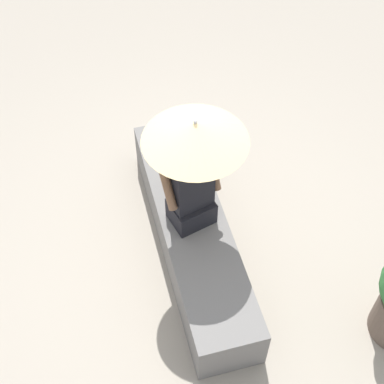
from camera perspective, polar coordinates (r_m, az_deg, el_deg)
name	(u,v)px	position (r m, az deg, el deg)	size (l,w,h in m)	color
ground_plane	(193,248)	(5.14, 0.07, -5.61)	(14.00, 14.00, 0.00)	#9E9384
stone_bench	(193,233)	(4.95, 0.07, -4.18)	(2.37, 0.54, 0.45)	slate
person_seated	(191,189)	(4.46, -0.08, 0.31)	(0.36, 0.51, 0.90)	black
parasol	(195,132)	(3.98, 0.33, 6.04)	(0.78, 0.78, 1.15)	#B7B7BC
handbag_black	(172,144)	(5.14, -1.98, 4.81)	(0.31, 0.23, 0.28)	silver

